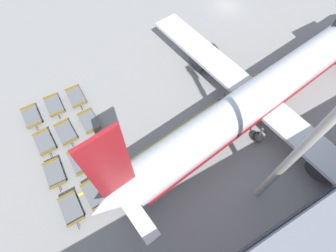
# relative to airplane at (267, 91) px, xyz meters

# --- Properties ---
(ground_plane) EXTENTS (500.00, 500.00, 0.00)m
(ground_plane) POSITION_rel_airplane_xyz_m (-18.32, 8.71, -3.26)
(ground_plane) COLOR gray
(airplane) EXTENTS (35.95, 45.96, 14.17)m
(airplane) POSITION_rel_airplane_xyz_m (0.00, 0.00, 0.00)
(airplane) COLOR white
(airplane) RESTS_ON ground_plane
(baggage_dolly_row_near_col_a) EXTENTS (3.76, 1.91, 0.92)m
(baggage_dolly_row_near_col_a) POSITION_rel_airplane_xyz_m (-12.31, -24.87, -2.77)
(baggage_dolly_row_near_col_a) COLOR slate
(baggage_dolly_row_near_col_a) RESTS_ON ground_plane
(baggage_dolly_row_near_col_b) EXTENTS (3.79, 1.97, 0.92)m
(baggage_dolly_row_near_col_b) POSITION_rel_airplane_xyz_m (-8.09, -24.51, -2.77)
(baggage_dolly_row_near_col_b) COLOR slate
(baggage_dolly_row_near_col_b) RESTS_ON ground_plane
(baggage_dolly_row_near_col_c) EXTENTS (3.77, 1.93, 0.92)m
(baggage_dolly_row_near_col_c) POSITION_rel_airplane_xyz_m (-3.93, -24.67, -2.77)
(baggage_dolly_row_near_col_c) COLOR slate
(baggage_dolly_row_near_col_c) RESTS_ON ground_plane
(baggage_dolly_row_near_col_d) EXTENTS (3.76, 1.90, 0.92)m
(baggage_dolly_row_near_col_d) POSITION_rel_airplane_xyz_m (0.48, -24.37, -2.77)
(baggage_dolly_row_near_col_d) COLOR slate
(baggage_dolly_row_near_col_d) RESTS_ON ground_plane
(baggage_dolly_row_mid_a_col_a) EXTENTS (3.75, 1.89, 0.92)m
(baggage_dolly_row_mid_a_col_a) POSITION_rel_airplane_xyz_m (-12.54, -22.01, -2.77)
(baggage_dolly_row_mid_a_col_a) COLOR slate
(baggage_dolly_row_mid_a_col_a) RESTS_ON ground_plane
(baggage_dolly_row_mid_a_col_b) EXTENTS (3.79, 1.98, 0.92)m
(baggage_dolly_row_mid_a_col_b) POSITION_rel_airplane_xyz_m (-8.11, -22.00, -2.77)
(baggage_dolly_row_mid_a_col_b) COLOR slate
(baggage_dolly_row_mid_a_col_b) RESTS_ON ground_plane
(baggage_dolly_row_mid_a_col_c) EXTENTS (3.77, 1.93, 0.92)m
(baggage_dolly_row_mid_a_col_c) POSITION_rel_airplane_xyz_m (-3.93, -21.86, -2.77)
(baggage_dolly_row_mid_a_col_c) COLOR slate
(baggage_dolly_row_mid_a_col_c) RESTS_ON ground_plane
(baggage_dolly_row_mid_a_col_d) EXTENTS (3.81, 2.04, 0.92)m
(baggage_dolly_row_mid_a_col_d) POSITION_rel_airplane_xyz_m (0.24, -21.79, -2.77)
(baggage_dolly_row_mid_a_col_d) COLOR slate
(baggage_dolly_row_mid_a_col_d) RESTS_ON ground_plane
(baggage_dolly_row_mid_b_col_a) EXTENTS (3.75, 1.87, 0.92)m
(baggage_dolly_row_mid_b_col_a) POSITION_rel_airplane_xyz_m (-12.47, -19.21, -2.77)
(baggage_dolly_row_mid_b_col_a) COLOR slate
(baggage_dolly_row_mid_b_col_a) RESTS_ON ground_plane
(baggage_dolly_row_mid_b_col_b) EXTENTS (3.77, 1.93, 0.92)m
(baggage_dolly_row_mid_b_col_b) POSITION_rel_airplane_xyz_m (-8.19, -19.09, -2.77)
(baggage_dolly_row_mid_b_col_b) COLOR slate
(baggage_dolly_row_mid_b_col_b) RESTS_ON ground_plane
(baggage_dolly_row_mid_b_col_c) EXTENTS (3.75, 1.89, 0.92)m
(baggage_dolly_row_mid_b_col_c) POSITION_rel_airplane_xyz_m (-3.99, -18.95, -2.77)
(baggage_dolly_row_mid_b_col_c) COLOR slate
(baggage_dolly_row_mid_b_col_c) RESTS_ON ground_plane
(baggage_dolly_row_mid_b_col_d) EXTENTS (3.76, 1.91, 0.92)m
(baggage_dolly_row_mid_b_col_d) POSITION_rel_airplane_xyz_m (0.32, -18.79, -2.77)
(baggage_dolly_row_mid_b_col_d) COLOR slate
(baggage_dolly_row_mid_b_col_d) RESTS_ON ground_plane
(apron_light_mast) EXTENTS (2.00, 0.73, 21.93)m
(apron_light_mast) POSITION_rel_airplane_xyz_m (8.38, -7.14, 8.93)
(apron_light_mast) COLOR #ADA89E
(apron_light_mast) RESTS_ON ground_plane
(stand_guidance_stripe) EXTENTS (3.97, 27.26, 0.01)m
(stand_guidance_stripe) POSITION_rel_airplane_xyz_m (-2.46, -9.78, -3.25)
(stand_guidance_stripe) COLOR yellow
(stand_guidance_stripe) RESTS_ON ground_plane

